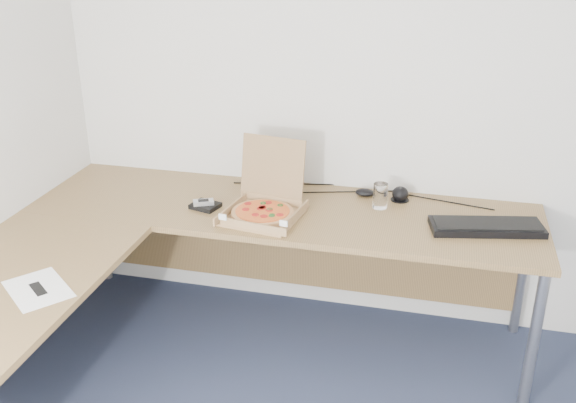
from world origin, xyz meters
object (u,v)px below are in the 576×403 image
(desk, at_px, (191,244))
(wallet, at_px, (205,206))
(keyboard, at_px, (486,227))
(pizza_box, at_px, (264,208))
(drinking_glass, at_px, (380,196))

(desk, bearing_deg, wallet, 99.17)
(keyboard, bearing_deg, desk, -174.37)
(desk, bearing_deg, keyboard, 17.39)
(desk, distance_m, keyboard, 1.35)
(pizza_box, xyz_separation_m, drinking_glass, (0.53, 0.23, 0.02))
(pizza_box, height_order, keyboard, pizza_box)
(pizza_box, xyz_separation_m, keyboard, (1.03, 0.09, -0.02))
(pizza_box, distance_m, keyboard, 1.04)
(desk, xyz_separation_m, drinking_glass, (0.78, 0.54, 0.09))
(drinking_glass, bearing_deg, keyboard, -15.54)
(keyboard, bearing_deg, wallet, 171.14)
(keyboard, xyz_separation_m, wallet, (-1.34, -0.07, -0.00))
(wallet, bearing_deg, desk, -65.81)
(drinking_glass, bearing_deg, desk, -145.25)
(drinking_glass, height_order, keyboard, drinking_glass)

